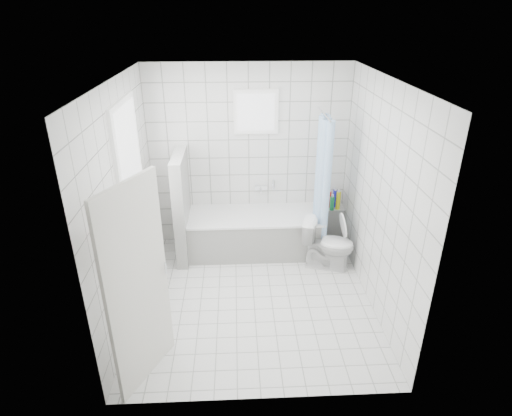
{
  "coord_description": "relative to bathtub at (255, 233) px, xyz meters",
  "views": [
    {
      "loc": [
        -0.18,
        -4.28,
        3.25
      ],
      "look_at": [
        0.04,
        0.35,
        1.05
      ],
      "focal_mm": 30.0,
      "sensor_mm": 36.0,
      "label": 1
    }
  ],
  "objects": [
    {
      "name": "bathtub",
      "position": [
        0.0,
        0.0,
        0.0
      ],
      "size": [
        1.88,
        0.77,
        0.58
      ],
      "color": "white",
      "rests_on": "ground"
    },
    {
      "name": "tiled_ledge",
      "position": [
        1.17,
        0.25,
        -0.02
      ],
      "size": [
        0.4,
        0.24,
        0.55
      ],
      "primitive_type": "cube",
      "color": "white",
      "rests_on": "ground"
    },
    {
      "name": "sill_bottles",
      "position": [
        -1.37,
        -0.99,
        0.73
      ],
      "size": [
        0.18,
        0.8,
        0.32
      ],
      "color": "#30B9DC",
      "rests_on": "window_sill"
    },
    {
      "name": "wall_right",
      "position": [
        1.33,
        -1.12,
        1.01
      ],
      "size": [
        0.02,
        3.0,
        2.6
      ],
      "primitive_type": "cube",
      "color": "white",
      "rests_on": "ground"
    },
    {
      "name": "wall_back",
      "position": [
        -0.07,
        0.38,
        1.01
      ],
      "size": [
        2.8,
        0.02,
        2.6
      ],
      "primitive_type": "cube",
      "color": "white",
      "rests_on": "ground"
    },
    {
      "name": "toilet",
      "position": [
        0.96,
        -0.47,
        0.06
      ],
      "size": [
        0.76,
        0.57,
        0.7
      ],
      "primitive_type": "imported",
      "rotation": [
        0.0,
        0.0,
        1.28
      ],
      "color": "white",
      "rests_on": "ground"
    },
    {
      "name": "partition_wall",
      "position": [
        -1.01,
        -0.05,
        0.46
      ],
      "size": [
        0.15,
        0.85,
        1.5
      ],
      "primitive_type": "cube",
      "color": "white",
      "rests_on": "ground"
    },
    {
      "name": "window_left",
      "position": [
        -1.42,
        -0.82,
        1.31
      ],
      "size": [
        0.01,
        0.9,
        1.4
      ],
      "primitive_type": "cube",
      "color": "white",
      "rests_on": "wall_left"
    },
    {
      "name": "wall_left",
      "position": [
        -1.47,
        -1.12,
        1.01
      ],
      "size": [
        0.02,
        3.0,
        2.6
      ],
      "primitive_type": "cube",
      "color": "white",
      "rests_on": "ground"
    },
    {
      "name": "curtain_rod",
      "position": [
        0.88,
        -0.02,
        1.71
      ],
      "size": [
        0.02,
        0.8,
        0.02
      ],
      "primitive_type": "cylinder",
      "rotation": [
        1.57,
        0.0,
        0.0
      ],
      "color": "silver",
      "rests_on": "wall_back"
    },
    {
      "name": "ledge_bottles",
      "position": [
        1.16,
        0.22,
        0.38
      ],
      "size": [
        0.18,
        0.17,
        0.27
      ],
      "color": "yellow",
      "rests_on": "tiled_ledge"
    },
    {
      "name": "tub_faucet",
      "position": [
        0.1,
        0.33,
        0.56
      ],
      "size": [
        0.18,
        0.06,
        0.06
      ],
      "primitive_type": "cube",
      "color": "silver",
      "rests_on": "wall_back"
    },
    {
      "name": "shower_curtain",
      "position": [
        0.88,
        -0.16,
        0.81
      ],
      "size": [
        0.14,
        0.48,
        1.78
      ],
      "primitive_type": null,
      "color": "#4A8FD9",
      "rests_on": "curtain_rod"
    },
    {
      "name": "wall_front",
      "position": [
        -0.07,
        -2.62,
        1.01
      ],
      "size": [
        2.8,
        0.02,
        2.6
      ],
      "primitive_type": "cube",
      "color": "white",
      "rests_on": "ground"
    },
    {
      "name": "window_back",
      "position": [
        0.03,
        0.33,
        1.66
      ],
      "size": [
        0.5,
        0.01,
        0.5
      ],
      "primitive_type": "cube",
      "color": "white",
      "rests_on": "wall_back"
    },
    {
      "name": "ground",
      "position": [
        -0.07,
        -1.12,
        -0.29
      ],
      "size": [
        3.0,
        3.0,
        0.0
      ],
      "primitive_type": "plane",
      "color": "white",
      "rests_on": "ground"
    },
    {
      "name": "window_sill",
      "position": [
        -1.38,
        -0.82,
        0.57
      ],
      "size": [
        0.18,
        1.02,
        0.08
      ],
      "primitive_type": "cube",
      "color": "white",
      "rests_on": "wall_left"
    },
    {
      "name": "door",
      "position": [
        -1.14,
        -2.25,
        0.71
      ],
      "size": [
        0.39,
        0.73,
        2.0
      ],
      "primitive_type": "cube",
      "rotation": [
        0.0,
        0.0,
        -0.46
      ],
      "color": "silver",
      "rests_on": "ground"
    },
    {
      "name": "ceiling",
      "position": [
        -0.07,
        -1.12,
        2.31
      ],
      "size": [
        3.0,
        3.0,
        0.0
      ],
      "primitive_type": "plane",
      "rotation": [
        3.14,
        0.0,
        0.0
      ],
      "color": "white",
      "rests_on": "ground"
    }
  ]
}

